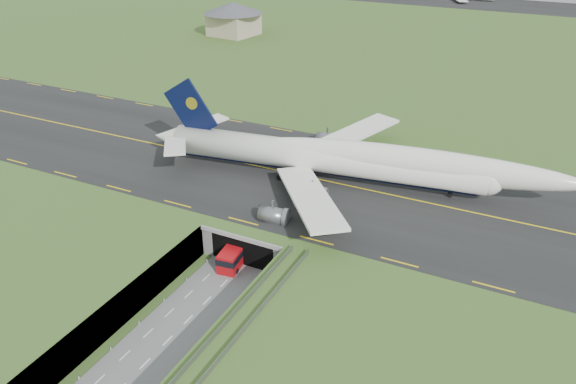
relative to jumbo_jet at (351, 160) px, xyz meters
The scene contains 9 objects.
ground 37.29m from the jumbo_jet, 105.22° to the right, with size 900.00×900.00×0.00m, color #476126.
airfield_deck 36.51m from the jumbo_jet, 105.22° to the right, with size 800.00×800.00×6.00m, color gray.
trench_road 44.27m from the jumbo_jet, 102.59° to the right, with size 12.00×75.00×0.20m, color slate.
taxiway 10.66m from the jumbo_jet, behind, with size 800.00×44.00×0.18m, color black.
tunnel_portal 21.41m from the jumbo_jet, 117.90° to the right, with size 17.00×22.30×6.00m.
guideway 53.81m from the jumbo_jet, 88.23° to the right, with size 3.00×53.00×7.05m.
jumbo_jet is the anchor object (origin of this frame).
shuttle_tram 29.95m from the jumbo_jet, 112.17° to the right, with size 4.26×8.92×3.48m.
service_building 140.30m from the jumbo_jet, 130.68° to the left, with size 26.89×26.89×13.16m.
Camera 1 is at (42.46, -59.90, 56.06)m, focal length 35.00 mm.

